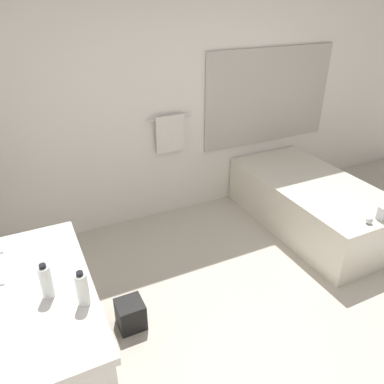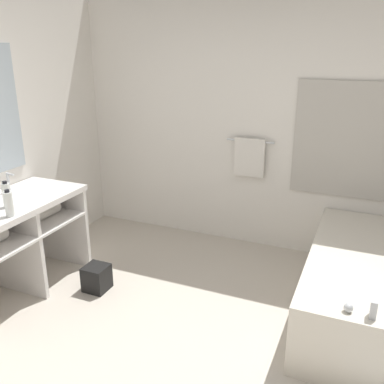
{
  "view_description": "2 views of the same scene",
  "coord_description": "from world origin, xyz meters",
  "px_view_note": "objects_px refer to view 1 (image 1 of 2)",
  "views": [
    {
      "loc": [
        -1.75,
        -1.38,
        2.33
      ],
      "look_at": [
        -0.54,
        1.11,
        0.84
      ],
      "focal_mm": 35.0,
      "sensor_mm": 36.0,
      "label": 1
    },
    {
      "loc": [
        0.84,
        -2.02,
        2.11
      ],
      "look_at": [
        -0.5,
        1.12,
        0.91
      ],
      "focal_mm": 40.0,
      "sensor_mm": 36.0,
      "label": 2
    }
  ],
  "objects_px": {
    "water_bottle_1": "(46,282)",
    "waste_bin": "(131,314)",
    "water_bottle_2": "(82,289)",
    "bathtub": "(311,201)"
  },
  "relations": [
    {
      "from": "water_bottle_1",
      "to": "waste_bin",
      "type": "xyz_separation_m",
      "value": [
        0.52,
        0.38,
        -0.84
      ]
    },
    {
      "from": "water_bottle_2",
      "to": "waste_bin",
      "type": "xyz_separation_m",
      "value": [
        0.36,
        0.52,
        -0.84
      ]
    },
    {
      "from": "bathtub",
      "to": "waste_bin",
      "type": "xyz_separation_m",
      "value": [
        -2.25,
        -0.54,
        -0.18
      ]
    },
    {
      "from": "waste_bin",
      "to": "water_bottle_1",
      "type": "bearing_deg",
      "value": -144.1
    },
    {
      "from": "bathtub",
      "to": "water_bottle_1",
      "type": "xyz_separation_m",
      "value": [
        -2.77,
        -0.91,
        0.66
      ]
    },
    {
      "from": "waste_bin",
      "to": "bathtub",
      "type": "bearing_deg",
      "value": 13.43
    },
    {
      "from": "bathtub",
      "to": "water_bottle_1",
      "type": "height_order",
      "value": "water_bottle_1"
    },
    {
      "from": "bathtub",
      "to": "waste_bin",
      "type": "distance_m",
      "value": 2.32
    },
    {
      "from": "water_bottle_2",
      "to": "bathtub",
      "type": "bearing_deg",
      "value": 22.02
    },
    {
      "from": "bathtub",
      "to": "water_bottle_2",
      "type": "xyz_separation_m",
      "value": [
        -2.6,
        -1.05,
        0.66
      ]
    }
  ]
}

